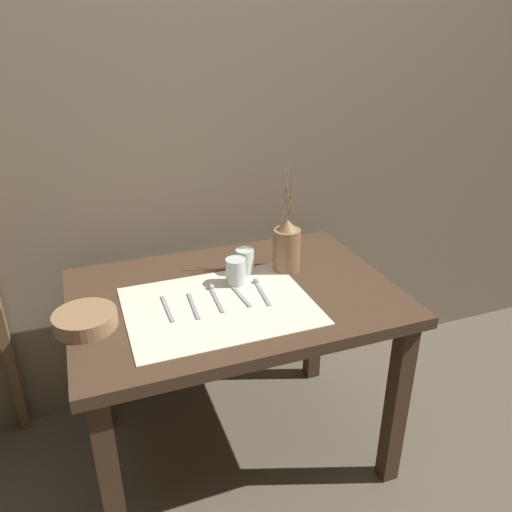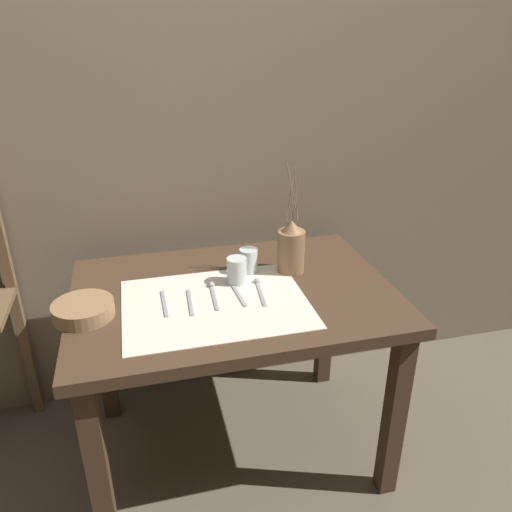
{
  "view_description": "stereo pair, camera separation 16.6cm",
  "coord_description": "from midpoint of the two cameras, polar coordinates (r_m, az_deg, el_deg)",
  "views": [
    {
      "loc": [
        -0.45,
        -1.41,
        1.53
      ],
      "look_at": [
        0.08,
        0.0,
        0.83
      ],
      "focal_mm": 35.0,
      "sensor_mm": 36.0,
      "label": 1
    },
    {
      "loc": [
        -0.29,
        -1.46,
        1.53
      ],
      "look_at": [
        0.08,
        0.0,
        0.83
      ],
      "focal_mm": 35.0,
      "sensor_mm": 36.0,
      "label": 2
    }
  ],
  "objects": [
    {
      "name": "ground_plane",
      "position": [
        2.13,
        -4.52,
        -21.1
      ],
      "size": [
        12.0,
        12.0,
        0.0
      ],
      "primitive_type": "plane",
      "color": "brown"
    },
    {
      "name": "fork_outer",
      "position": [
        1.62,
        -10.11,
        -5.72
      ],
      "size": [
        0.02,
        0.17,
        0.0
      ],
      "color": "#939399",
      "rests_on": "wooden_table"
    },
    {
      "name": "linen_cloth",
      "position": [
        1.61,
        -7.18,
        -5.72
      ],
      "size": [
        0.59,
        0.46,
        0.0
      ],
      "color": "beige",
      "rests_on": "wooden_table"
    },
    {
      "name": "glass_tumbler_far",
      "position": [
        1.79,
        -3.92,
        -0.62
      ],
      "size": [
        0.07,
        0.07,
        0.09
      ],
      "color": "silver",
      "rests_on": "wooden_table"
    },
    {
      "name": "spoon_outer",
      "position": [
        1.68,
        -7.77,
        -4.14
      ],
      "size": [
        0.03,
        0.18,
        0.02
      ],
      "color": "#939399",
      "rests_on": "wooden_table"
    },
    {
      "name": "pitcher_with_flowers",
      "position": [
        1.79,
        0.89,
        1.05
      ],
      "size": [
        0.1,
        0.1,
        0.4
      ],
      "color": "olive",
      "rests_on": "wooden_table"
    },
    {
      "name": "wooden_table",
      "position": [
        1.74,
        -5.19,
        -7.06
      ],
      "size": [
        1.08,
        0.75,
        0.71
      ],
      "color": "#422D1E",
      "rests_on": "ground_plane"
    },
    {
      "name": "glass_tumbler_near",
      "position": [
        1.72,
        -5.1,
        -1.83
      ],
      "size": [
        0.07,
        0.07,
        0.09
      ],
      "color": "silver",
      "rests_on": "wooden_table"
    },
    {
      "name": "wooden_bowl",
      "position": [
        1.6,
        -21.81,
        -6.88
      ],
      "size": [
        0.19,
        0.19,
        0.05
      ],
      "color": "#8E6B47",
      "rests_on": "wooden_table"
    },
    {
      "name": "spoon_inner",
      "position": [
        1.71,
        -2.5,
        -3.46
      ],
      "size": [
        0.03,
        0.18,
        0.02
      ],
      "color": "#939399",
      "rests_on": "wooden_table"
    },
    {
      "name": "knife_center",
      "position": [
        1.62,
        -13.02,
        -5.96
      ],
      "size": [
        0.01,
        0.17,
        0.0
      ],
      "color": "#939399",
      "rests_on": "wooden_table"
    },
    {
      "name": "fork_inner",
      "position": [
        1.66,
        -4.7,
        -4.55
      ],
      "size": [
        0.02,
        0.17,
        0.0
      ],
      "color": "#939399",
      "rests_on": "wooden_table"
    },
    {
      "name": "stone_wall_back",
      "position": [
        1.98,
        -9.84,
        15.05
      ],
      "size": [
        7.0,
        0.06,
        2.4
      ],
      "color": "#7A6B56",
      "rests_on": "ground_plane"
    }
  ]
}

